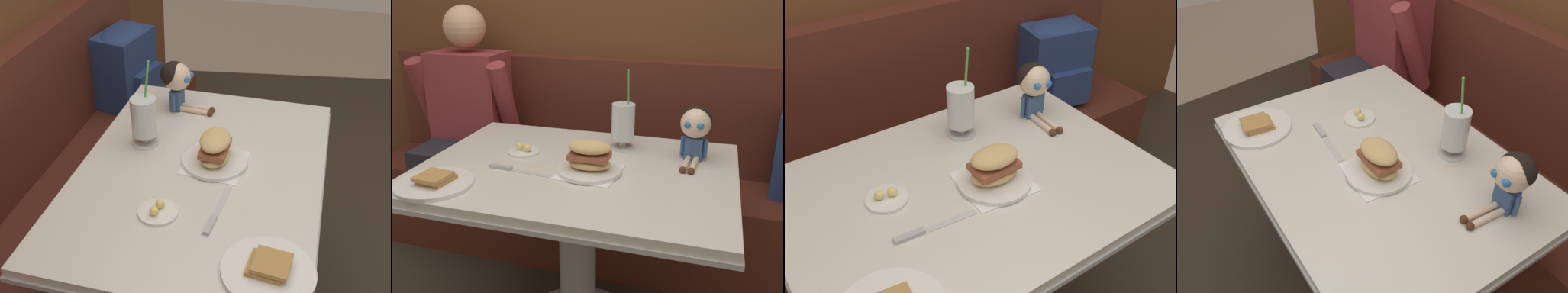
{
  "view_description": "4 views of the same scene",
  "coord_description": "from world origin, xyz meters",
  "views": [
    {
      "loc": [
        -1.35,
        -0.16,
        1.77
      ],
      "look_at": [
        0.05,
        0.21,
        0.8
      ],
      "focal_mm": 47.88,
      "sensor_mm": 36.0,
      "label": 1
    },
    {
      "loc": [
        0.45,
        -1.18,
        1.34
      ],
      "look_at": [
        0.02,
        0.24,
        0.8
      ],
      "focal_mm": 40.12,
      "sensor_mm": 36.0,
      "label": 2
    },
    {
      "loc": [
        -0.58,
        -0.72,
        1.63
      ],
      "look_at": [
        0.07,
        0.23,
        0.82
      ],
      "focal_mm": 43.46,
      "sensor_mm": 36.0,
      "label": 3
    },
    {
      "loc": [
        0.88,
        -0.42,
        1.66
      ],
      "look_at": [
        0.01,
        0.15,
        0.81
      ],
      "focal_mm": 37.73,
      "sensor_mm": 36.0,
      "label": 4
    }
  ],
  "objects": [
    {
      "name": "booth_bench",
      "position": [
        0.0,
        0.81,
        0.33
      ],
      "size": [
        2.6,
        0.48,
        1.0
      ],
      "color": "#512319",
      "rests_on": "ground"
    },
    {
      "name": "sandwich_plate",
      "position": [
        0.06,
        0.14,
        0.79
      ],
      "size": [
        0.22,
        0.22,
        0.12
      ],
      "color": "white",
      "rests_on": "diner_table"
    },
    {
      "name": "diner_patron",
      "position": [
        -0.79,
        0.76,
        0.74
      ],
      "size": [
        0.55,
        0.48,
        0.81
      ],
      "color": "maroon",
      "rests_on": "booth_bench"
    },
    {
      "name": "seated_doll",
      "position": [
        0.39,
        0.37,
        0.87
      ],
      "size": [
        0.12,
        0.22,
        0.2
      ],
      "color": "#385689",
      "rests_on": "diner_table"
    },
    {
      "name": "butter_knife",
      "position": [
        -0.22,
        0.08,
        0.74
      ],
      "size": [
        0.24,
        0.04,
        0.01
      ],
      "color": "silver",
      "rests_on": "diner_table"
    },
    {
      "name": "milkshake_glass",
      "position": [
        0.11,
        0.41,
        0.84
      ],
      "size": [
        0.1,
        0.1,
        0.32
      ],
      "color": "silver",
      "rests_on": "diner_table"
    },
    {
      "name": "diner_table",
      "position": [
        0.0,
        0.18,
        0.54
      ],
      "size": [
        1.11,
        0.81,
        0.74
      ],
      "color": "silver",
      "rests_on": "ground"
    },
    {
      "name": "butter_saucer",
      "position": [
        -0.24,
        0.25,
        0.75
      ],
      "size": [
        0.12,
        0.12,
        0.04
      ],
      "color": "white",
      "rests_on": "diner_table"
    },
    {
      "name": "wood_panel_wall",
      "position": [
        0.0,
        1.05,
        1.2
      ],
      "size": [
        4.4,
        0.08,
        2.4
      ],
      "primitive_type": "cube",
      "color": "brown",
      "rests_on": "ground"
    },
    {
      "name": "toast_plate",
      "position": [
        -0.39,
        -0.1,
        0.75
      ],
      "size": [
        0.25,
        0.25,
        0.04
      ],
      "color": "white",
      "rests_on": "diner_table"
    }
  ]
}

